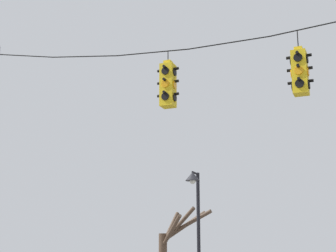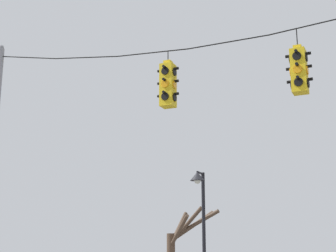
{
  "view_description": "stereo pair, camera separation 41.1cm",
  "coord_description": "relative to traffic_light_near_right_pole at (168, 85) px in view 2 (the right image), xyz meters",
  "views": [
    {
      "loc": [
        3.15,
        -11.3,
        2.0
      ],
      "look_at": [
        -1.61,
        0.19,
        5.09
      ],
      "focal_mm": 55.0,
      "sensor_mm": 36.0,
      "label": 1
    },
    {
      "loc": [
        3.52,
        -11.14,
        2.0
      ],
      "look_at": [
        -1.61,
        0.19,
        5.09
      ],
      "focal_mm": 55.0,
      "sensor_mm": 36.0,
      "label": 2
    }
  ],
  "objects": [
    {
      "name": "traffic_light_near_right_pole",
      "position": [
        0.0,
        0.0,
        0.0
      ],
      "size": [
        0.58,
        0.58,
        1.49
      ],
      "color": "yellow"
    },
    {
      "name": "street_lamp",
      "position": [
        -1.11,
        5.11,
        -2.59
      ],
      "size": [
        0.49,
        0.85,
        4.75
      ],
      "color": "black",
      "rests_on": "ground_plane"
    },
    {
      "name": "bare_tree",
      "position": [
        -3.93,
        9.71,
        -4.01
      ],
      "size": [
        2.52,
        2.18,
        3.96
      ],
      "color": "brown",
      "rests_on": "ground_plane"
    },
    {
      "name": "span_wire",
      "position": [
        1.61,
        0.0,
        1.16
      ],
      "size": [
        14.5,
        0.03,
        0.84
      ],
      "color": "black"
    },
    {
      "name": "traffic_light_over_intersection",
      "position": [
        3.29,
        0.0,
        -0.11
      ],
      "size": [
        0.58,
        0.58,
        1.56
      ],
      "color": "yellow"
    }
  ]
}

